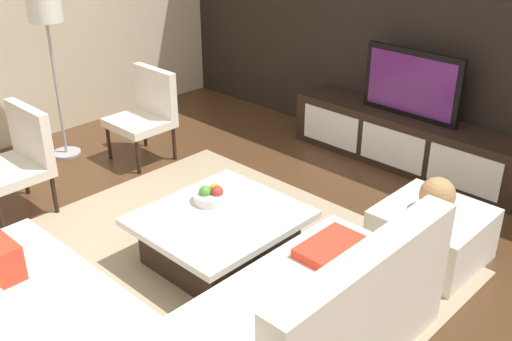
# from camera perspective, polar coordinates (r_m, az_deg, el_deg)

# --- Properties ---
(ground_plane) EXTENTS (14.00, 14.00, 0.00)m
(ground_plane) POSITION_cam_1_polar(r_m,az_deg,el_deg) (4.29, -3.40, -9.56)
(ground_plane) COLOR #4C301C
(feature_wall_back) EXTENTS (6.40, 0.12, 2.80)m
(feature_wall_back) POSITION_cam_1_polar(r_m,az_deg,el_deg) (5.76, 16.81, 14.13)
(feature_wall_back) COLOR black
(feature_wall_back) RESTS_ON ground
(side_wall_left) EXTENTS (0.12, 5.20, 2.80)m
(side_wall_left) POSITION_cam_1_polar(r_m,az_deg,el_deg) (6.41, -22.98, 14.34)
(side_wall_left) COLOR beige
(side_wall_left) RESTS_ON ground
(area_rug) EXTENTS (3.02, 2.64, 0.01)m
(area_rug) POSITION_cam_1_polar(r_m,az_deg,el_deg) (4.35, -4.32, -8.96)
(area_rug) COLOR tan
(area_rug) RESTS_ON ground
(media_console) EXTENTS (2.30, 0.46, 0.50)m
(media_console) POSITION_cam_1_polar(r_m,az_deg,el_deg) (5.84, 13.94, 2.74)
(media_console) COLOR black
(media_console) RESTS_ON ground
(television) EXTENTS (0.96, 0.06, 0.62)m
(television) POSITION_cam_1_polar(r_m,az_deg,el_deg) (5.65, 14.56, 7.97)
(television) COLOR black
(television) RESTS_ON media_console
(sectional_couch) EXTENTS (2.31, 2.32, 0.83)m
(sectional_couch) POSITION_cam_1_polar(r_m,az_deg,el_deg) (3.38, -8.79, -15.33)
(sectional_couch) COLOR silver
(sectional_couch) RESTS_ON ground
(coffee_table) EXTENTS (0.97, 1.07, 0.38)m
(coffee_table) POSITION_cam_1_polar(r_m,az_deg,el_deg) (4.29, -3.41, -6.28)
(coffee_table) COLOR black
(coffee_table) RESTS_ON ground
(accent_chair_near) EXTENTS (0.58, 0.54, 0.87)m
(accent_chair_near) POSITION_cam_1_polar(r_m,az_deg,el_deg) (5.18, -21.65, 1.35)
(accent_chair_near) COLOR black
(accent_chair_near) RESTS_ON ground
(floor_lamp) EXTENTS (0.31, 0.31, 1.64)m
(floor_lamp) POSITION_cam_1_polar(r_m,az_deg,el_deg) (5.88, -19.36, 13.72)
(floor_lamp) COLOR #A5A5AA
(floor_lamp) RESTS_ON ground
(ottoman) EXTENTS (0.70, 0.70, 0.40)m
(ottoman) POSITION_cam_1_polar(r_m,az_deg,el_deg) (4.49, 16.30, -5.87)
(ottoman) COLOR silver
(ottoman) RESTS_ON ground
(fruit_bowl) EXTENTS (0.28, 0.28, 0.13)m
(fruit_bowl) POSITION_cam_1_polar(r_m,az_deg,el_deg) (4.35, -4.17, -2.36)
(fruit_bowl) COLOR silver
(fruit_bowl) RESTS_ON coffee_table
(accent_chair_far) EXTENTS (0.55, 0.51, 0.87)m
(accent_chair_far) POSITION_cam_1_polar(r_m,az_deg,el_deg) (5.87, -10.33, 5.74)
(accent_chair_far) COLOR black
(accent_chair_far) RESTS_ON ground
(decorative_ball) EXTENTS (0.25, 0.25, 0.25)m
(decorative_ball) POSITION_cam_1_polar(r_m,az_deg,el_deg) (4.33, 16.84, -2.22)
(decorative_ball) COLOR #AD8451
(decorative_ball) RESTS_ON ottoman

